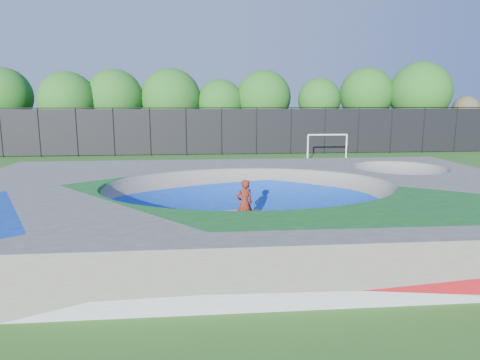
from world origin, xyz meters
name	(u,v)px	position (x,y,z in m)	size (l,w,h in m)	color
ground	(249,223)	(0.00, 0.00, 0.00)	(120.00, 120.00, 0.00)	#2C621B
skate_deck	(249,203)	(0.00, 0.00, 0.75)	(22.00, 14.00, 1.50)	gray
skater	(245,203)	(-0.22, -0.51, 0.88)	(0.64, 0.42, 1.76)	red
skateboard	(244,226)	(-0.22, -0.51, 0.03)	(0.78, 0.22, 0.05)	black
soccer_goal	(327,142)	(7.88, 16.40, 1.44)	(3.15, 0.12, 2.08)	white
fence	(222,130)	(0.00, 21.00, 2.10)	(48.09, 0.09, 4.04)	black
treeline	(191,97)	(-2.68, 26.06, 4.96)	(52.35, 7.75, 8.33)	#452D22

